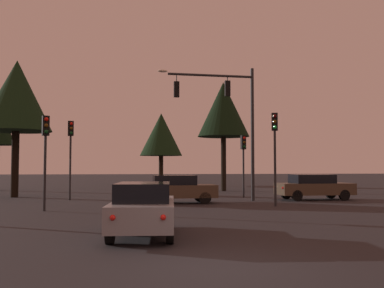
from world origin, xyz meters
name	(u,v)px	position (x,y,z in m)	size (l,w,h in m)	color
ground_plane	(155,193)	(0.00, 24.50, 0.00)	(168.00, 168.00, 0.00)	#262326
traffic_signal_mast_arm	(228,110)	(3.84, 16.08, 5.32)	(5.70, 0.55, 7.80)	#232326
traffic_light_corner_left	(45,143)	(-5.56, 11.72, 3.04)	(0.37, 0.39, 4.29)	#232326
traffic_light_corner_right	(71,144)	(-5.36, 18.03, 3.33)	(0.36, 0.39, 4.72)	#232326
traffic_light_median	(243,153)	(5.41, 18.66, 2.85)	(0.34, 0.37, 4.01)	#232326
traffic_light_far_side	(275,140)	(5.46, 12.59, 3.32)	(0.35, 0.38, 4.71)	#232326
car_nearside_lane	(144,208)	(-1.32, 4.26, 0.79)	(2.09, 4.37, 1.52)	gray
car_crossing_left	(176,189)	(0.70, 14.99, 0.79)	(4.32, 1.91, 1.52)	#473828
car_crossing_right	(314,187)	(9.10, 16.26, 0.80)	(4.56, 1.97, 1.52)	#473828
tree_behind_sign	(223,110)	(5.70, 26.20, 6.68)	(4.26, 4.26, 8.99)	black
tree_left_far	(17,96)	(-9.28, 20.94, 6.61)	(4.57, 4.57, 9.01)	black
tree_right_cluster	(161,135)	(1.36, 38.86, 5.52)	(4.67, 4.67, 7.90)	black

